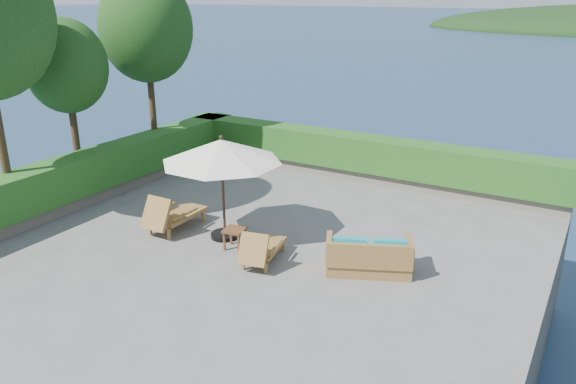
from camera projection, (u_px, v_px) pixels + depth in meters
The scene contains 14 objects.
ground at pixel (259, 245), 12.78m from camera, with size 12.00×12.00×0.00m, color slate.
foundation at pixel (260, 305), 13.30m from camera, with size 12.00×12.00×3.00m, color #5E574A.
ocean at pixel (261, 356), 13.79m from camera, with size 600.00×600.00×0.00m, color #17374A.
planter_wall_far at pixel (358, 173), 17.27m from camera, with size 12.00×0.60×0.36m, color gray.
planter_wall_left at pixel (87, 196), 15.36m from camera, with size 0.60×12.00×0.36m, color gray.
hedge_far at pixel (359, 152), 17.05m from camera, with size 12.40×0.90×1.00m, color #184F16.
hedge_left at pixel (84, 172), 15.14m from camera, with size 0.90×12.40×1.00m, color #184F16.
tree_mid at pixel (66, 67), 15.01m from camera, with size 2.20×2.20×4.83m.
tree_far at pixel (146, 29), 16.73m from camera, with size 2.80×2.80×6.03m.
patio_umbrella at pixel (222, 152), 12.51m from camera, with size 3.59×3.59×2.46m.
lounge_left at pixel (172, 214), 13.46m from camera, with size 0.78×1.70×0.98m.
lounge_right at pixel (261, 248), 11.84m from camera, with size 0.88×1.54×0.84m.
side_table at pixel (234, 232), 12.50m from camera, with size 0.52×0.52×0.47m.
wicker_loveseat at pixel (369, 257), 11.46m from camera, with size 1.94×1.52×0.85m.
Camera 1 is at (6.41, -9.71, 5.47)m, focal length 35.00 mm.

